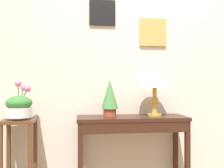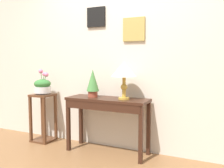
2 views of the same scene
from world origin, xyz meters
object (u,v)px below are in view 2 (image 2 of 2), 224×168
planter_bowl_wide (43,86)px  table_lamp (124,71)px  potted_plant_on_console (93,82)px  pedestal_stand_left (43,118)px  console_table (107,107)px

planter_bowl_wide → table_lamp: bearing=-0.7°
potted_plant_on_console → pedestal_stand_left: size_ratio=0.51×
potted_plant_on_console → pedestal_stand_left: bearing=179.4°
pedestal_stand_left → planter_bowl_wide: size_ratio=1.92×
table_lamp → pedestal_stand_left: (-1.33, 0.02, -0.73)m
table_lamp → potted_plant_on_console: (-0.46, 0.01, -0.16)m
table_lamp → pedestal_stand_left: table_lamp is taller
table_lamp → potted_plant_on_console: bearing=179.0°
table_lamp → planter_bowl_wide: bearing=179.3°
console_table → pedestal_stand_left: (-1.10, 0.04, -0.26)m
console_table → pedestal_stand_left: 1.13m
potted_plant_on_console → console_table: bearing=-7.8°
planter_bowl_wide → potted_plant_on_console: bearing=-0.6°
potted_plant_on_console → table_lamp: bearing=-1.0°
table_lamp → planter_bowl_wide: (-1.33, 0.02, -0.25)m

